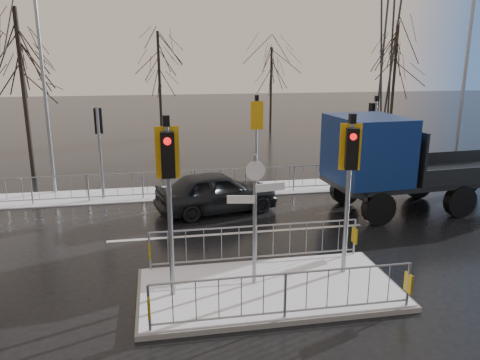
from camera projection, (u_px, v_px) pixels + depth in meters
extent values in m
plane|color=black|center=(268.00, 291.00, 10.90)|extent=(120.00, 120.00, 0.00)
cube|color=white|center=(218.00, 190.00, 19.07)|extent=(30.00, 2.00, 0.04)
cube|color=silver|center=(239.00, 233.00, 14.51)|extent=(8.00, 0.15, 0.01)
cube|color=slate|center=(268.00, 289.00, 10.88)|extent=(6.00, 3.00, 0.12)
cube|color=white|center=(268.00, 286.00, 10.86)|extent=(5.85, 2.85, 0.03)
cube|color=gold|center=(149.00, 306.00, 8.94)|extent=(0.05, 0.28, 0.42)
cube|color=gold|center=(408.00, 283.00, 9.88)|extent=(0.05, 0.28, 0.42)
cube|color=gold|center=(150.00, 250.00, 11.57)|extent=(0.05, 0.28, 0.42)
cube|color=gold|center=(355.00, 235.00, 12.51)|extent=(0.05, 0.28, 0.42)
cylinder|color=gray|center=(170.00, 215.00, 10.00)|extent=(0.11, 0.11, 3.80)
cube|color=black|center=(168.00, 155.00, 9.48)|extent=(0.28, 0.22, 0.95)
cylinder|color=red|center=(167.00, 141.00, 9.31)|extent=(0.16, 0.04, 0.16)
cube|color=#DC9D0C|center=(167.00, 152.00, 9.72)|extent=(0.50, 0.03, 1.10)
cube|color=black|center=(166.00, 121.00, 9.48)|extent=(0.14, 0.14, 0.22)
cylinder|color=gray|center=(347.00, 201.00, 11.12)|extent=(0.11, 0.11, 3.70)
cube|color=black|center=(352.00, 149.00, 10.62)|extent=(0.33, 0.28, 0.95)
cylinder|color=red|center=(353.00, 137.00, 10.44)|extent=(0.16, 0.08, 0.16)
cube|color=#DC9D0C|center=(350.00, 147.00, 10.86)|extent=(0.49, 0.16, 1.10)
cube|color=black|center=(352.00, 118.00, 10.62)|extent=(0.14, 0.14, 0.22)
cylinder|color=gray|center=(255.00, 222.00, 10.61)|extent=(0.09, 0.09, 3.10)
cube|color=silver|center=(270.00, 187.00, 10.47)|extent=(0.70, 0.14, 0.18)
cube|color=silver|center=(241.00, 199.00, 10.41)|extent=(0.62, 0.15, 0.18)
cylinder|color=silver|center=(255.00, 171.00, 10.27)|extent=(0.44, 0.03, 0.44)
cylinder|color=gray|center=(100.00, 153.00, 17.55)|extent=(0.11, 0.11, 3.50)
cube|color=black|center=(98.00, 121.00, 17.42)|extent=(0.28, 0.22, 0.95)
cylinder|color=red|center=(98.00, 112.00, 17.45)|extent=(0.16, 0.04, 0.16)
cylinder|color=gray|center=(256.00, 147.00, 18.58)|extent=(0.11, 0.11, 3.60)
cube|color=black|center=(256.00, 115.00, 18.44)|extent=(0.28, 0.22, 0.95)
cylinder|color=red|center=(255.00, 107.00, 18.46)|extent=(0.16, 0.04, 0.16)
cube|color=#DC9D0C|center=(257.00, 115.00, 18.20)|extent=(0.50, 0.03, 1.10)
cube|color=black|center=(257.00, 98.00, 18.09)|extent=(0.14, 0.14, 0.22)
cylinder|color=gray|center=(373.00, 144.00, 19.46)|extent=(0.11, 0.11, 3.50)
cube|color=black|center=(373.00, 115.00, 19.32)|extent=(0.33, 0.28, 0.95)
cylinder|color=red|center=(371.00, 107.00, 19.33)|extent=(0.16, 0.08, 0.16)
cube|color=black|center=(377.00, 99.00, 18.99)|extent=(0.14, 0.14, 0.22)
imported|color=black|center=(217.00, 192.00, 16.35)|extent=(4.54, 2.57, 1.46)
cylinder|color=black|center=(379.00, 208.00, 15.10)|extent=(1.13, 0.42, 1.11)
cylinder|color=black|center=(345.00, 189.00, 17.27)|extent=(1.13, 0.42, 1.11)
cylinder|color=black|center=(460.00, 201.00, 15.87)|extent=(1.13, 0.42, 1.11)
cylinder|color=black|center=(418.00, 184.00, 18.04)|extent=(1.13, 0.42, 1.11)
cylinder|color=black|center=(467.00, 180.00, 18.59)|extent=(1.13, 0.42, 1.11)
cube|color=black|center=(429.00, 179.00, 16.71)|extent=(7.48, 3.11, 0.18)
cube|color=navy|center=(367.00, 149.00, 15.78)|extent=(2.41, 2.82, 2.21)
cube|color=black|center=(396.00, 135.00, 15.93)|extent=(0.22, 2.21, 1.22)
cube|color=#2D3033|center=(347.00, 186.00, 15.92)|extent=(0.33, 2.55, 0.39)
cube|color=black|center=(458.00, 172.00, 16.97)|extent=(5.06, 3.03, 0.13)
cube|color=black|center=(403.00, 152.00, 16.16)|extent=(0.30, 2.65, 1.66)
cylinder|color=black|center=(24.00, 95.00, 20.46)|extent=(0.20, 0.20, 7.36)
cylinder|color=black|center=(160.00, 86.00, 30.60)|extent=(0.19, 0.19, 6.90)
cylinder|color=black|center=(271.00, 90.00, 34.01)|extent=(0.16, 0.16, 5.98)
cylinder|color=black|center=(394.00, 81.00, 32.37)|extent=(0.20, 0.20, 7.36)
cylinder|color=gray|center=(463.00, 89.00, 19.79)|extent=(0.14, 0.14, 8.00)
cylinder|color=gray|center=(45.00, 89.00, 17.76)|extent=(0.14, 0.14, 8.20)
cylinder|color=#2D3033|center=(394.00, 1.00, 40.69)|extent=(1.18, 1.18, 19.97)
cylinder|color=#2D3033|center=(382.00, 1.00, 40.48)|extent=(1.18, 1.18, 19.97)
cylinder|color=#2D3033|center=(401.00, 0.00, 39.55)|extent=(1.18, 1.18, 19.97)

